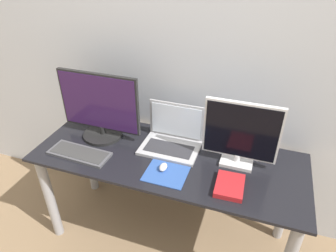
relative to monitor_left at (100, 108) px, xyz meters
The scene contains 9 objects.
wall_back 0.66m from the monitor_left, 31.90° to the left, with size 7.00×0.05×2.50m.
desk 0.60m from the monitor_left, ahead, with size 1.63×0.62×0.71m.
monitor_left is the anchor object (origin of this frame).
monitor_right 0.88m from the monitor_left, ahead, with size 0.42×0.13×0.40m.
laptop 0.49m from the monitor_left, ahead, with size 0.36×0.26×0.26m.
keyboard 0.31m from the monitor_left, 97.94° to the right, with size 0.39×0.16×0.02m.
mousepad 0.61m from the monitor_left, 23.46° to the right, with size 0.23×0.20×0.00m.
mouse 0.57m from the monitor_left, 21.95° to the right, with size 0.04×0.07×0.03m.
book 0.93m from the monitor_left, 14.08° to the right, with size 0.15×0.20×0.03m.
Camera 1 is at (0.47, -1.04, 1.83)m, focal length 32.00 mm.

